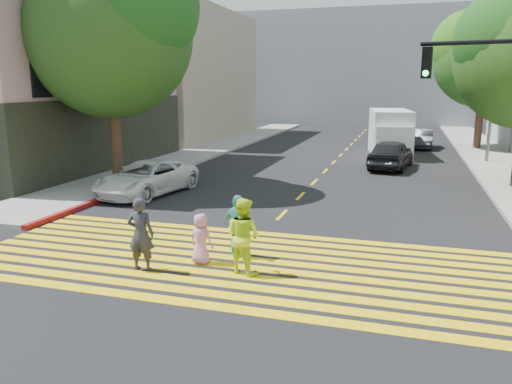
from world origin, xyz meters
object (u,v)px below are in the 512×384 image
at_px(pedestrian_man, 141,234).
at_px(pedestrian_woman, 243,236).
at_px(tree_left, 111,25).
at_px(silver_car, 402,132).
at_px(white_van, 390,134).
at_px(dark_car_near, 391,154).
at_px(pedestrian_extra, 238,226).
at_px(pedestrian_child, 201,239).
at_px(tree_right_far, 487,51).
at_px(white_sedan, 147,178).
at_px(dark_car_parked, 422,139).

height_order(pedestrian_man, pedestrian_woman, pedestrian_woman).
xyz_separation_m(tree_left, pedestrian_woman, (8.32, -8.26, -5.74)).
height_order(silver_car, white_van, white_van).
bearing_deg(dark_car_near, pedestrian_extra, 86.63).
height_order(pedestrian_child, silver_car, silver_car).
bearing_deg(tree_right_far, pedestrian_extra, -109.04).
bearing_deg(pedestrian_child, silver_car, -85.04).
distance_m(pedestrian_woman, dark_car_near, 16.30).
height_order(white_sedan, dark_car_parked, white_sedan).
bearing_deg(pedestrian_woman, white_van, -75.94).
bearing_deg(pedestrian_extra, pedestrian_woman, 139.95).
relative_size(pedestrian_man, pedestrian_child, 1.40).
height_order(tree_left, silver_car, tree_left).
bearing_deg(pedestrian_man, silver_car, -105.61).
xyz_separation_m(pedestrian_man, pedestrian_child, (1.15, 0.80, -0.25)).
height_order(dark_car_parked, white_van, white_van).
bearing_deg(tree_left, pedestrian_man, -55.60).
height_order(tree_left, pedestrian_extra, tree_left).
distance_m(pedestrian_man, white_van, 22.03).
distance_m(tree_left, dark_car_near, 14.73).
xyz_separation_m(tree_left, pedestrian_man, (6.01, -8.78, -5.75)).
height_order(tree_left, tree_right_far, tree_left).
height_order(pedestrian_extra, white_sedan, pedestrian_extra).
height_order(pedestrian_child, white_van, white_van).
height_order(pedestrian_extra, dark_car_parked, pedestrian_extra).
bearing_deg(tree_left, dark_car_parked, 53.38).
bearing_deg(white_van, silver_car, 78.40).
xyz_separation_m(pedestrian_extra, dark_car_near, (3.16, 15.07, -0.03)).
height_order(tree_left, pedestrian_man, tree_left).
bearing_deg(dark_car_parked, silver_car, 110.43).
bearing_deg(silver_car, dark_car_parked, 115.43).
distance_m(dark_car_near, silver_car, 13.83).
bearing_deg(white_van, pedestrian_extra, -105.93).
height_order(tree_right_far, silver_car, tree_right_far).
distance_m(tree_right_far, white_van, 8.77).
distance_m(white_sedan, dark_car_parked, 21.44).
xyz_separation_m(dark_car_near, silver_car, (0.38, 13.82, -0.10)).
distance_m(white_sedan, dark_car_near, 12.83).
height_order(pedestrian_woman, pedestrian_extra, pedestrian_woman).
relative_size(dark_car_parked, white_van, 0.65).
bearing_deg(pedestrian_child, dark_car_near, -90.63).
height_order(pedestrian_man, pedestrian_extra, pedestrian_man).
bearing_deg(dark_car_parked, pedestrian_man, -101.51).
bearing_deg(pedestrian_extra, silver_car, -71.91).
distance_m(pedestrian_man, dark_car_near, 17.34).
bearing_deg(dark_car_near, silver_car, -83.06).
xyz_separation_m(pedestrian_woman, pedestrian_child, (-1.16, 0.29, -0.26)).
bearing_deg(pedestrian_woman, dark_car_near, -78.81).
relative_size(dark_car_near, white_van, 0.74).
xyz_separation_m(pedestrian_child, silver_car, (4.24, 29.61, 0.04)).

